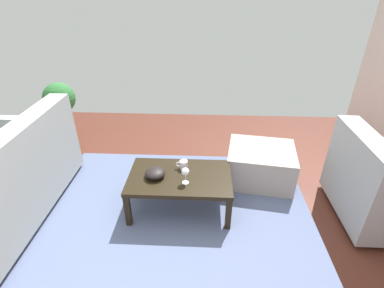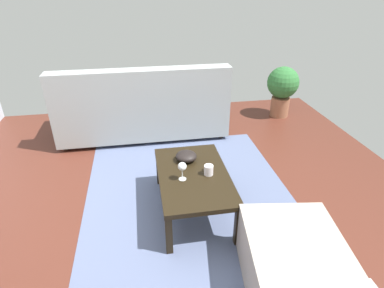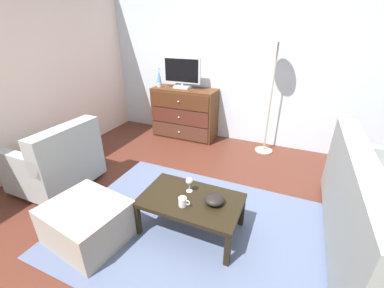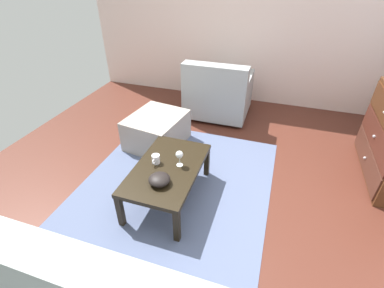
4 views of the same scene
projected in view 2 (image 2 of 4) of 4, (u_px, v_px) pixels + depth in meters
The scene contains 9 objects.
ground_plane at pixel (173, 227), 2.63m from camera, with size 5.34×4.92×0.05m, color #4F251B.
area_rug at pixel (192, 206), 2.82m from camera, with size 2.60×1.90×0.01m, color slate.
coffee_table at pixel (193, 178), 2.63m from camera, with size 0.96×0.58×0.37m.
wine_glass at pixel (182, 167), 2.49m from camera, with size 0.07×0.07×0.16m.
mug at pixel (209, 170), 2.59m from camera, with size 0.11×0.08×0.08m.
bowl_decorative at pixel (186, 156), 2.78m from camera, with size 0.19×0.19×0.08m, color black.
couch_large at pixel (143, 108), 3.95m from camera, with size 0.85×2.05×0.92m.
ottoman at pixel (292, 261), 2.04m from camera, with size 0.70×0.60×0.39m, color gray.
potted_plant at pixel (282, 87), 4.43m from camera, with size 0.44×0.44×0.72m.
Camera 2 is at (-1.98, 0.18, 1.83)m, focal length 29.42 mm.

